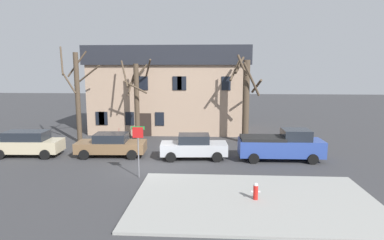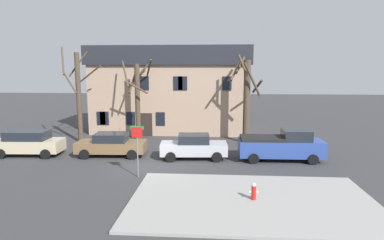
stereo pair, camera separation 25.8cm
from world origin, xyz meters
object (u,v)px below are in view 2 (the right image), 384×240
(car_beige_wagon, at_px, (29,143))
(pickup_truck_blue, at_px, (281,145))
(building_main, at_px, (171,89))
(tree_bare_mid, at_px, (137,98))
(street_sign_pole, at_px, (137,142))
(bicycle_leaning, at_px, (122,135))
(tree_bare_near, at_px, (78,94))
(car_silver_sedan, at_px, (194,147))
(car_brown_sedan, at_px, (111,144))
(fire_hydrant, at_px, (254,191))
(tree_bare_far, at_px, (246,97))

(car_beige_wagon, distance_m, pickup_truck_blue, 17.50)
(building_main, relative_size, tree_bare_mid, 2.19)
(street_sign_pole, height_order, bicycle_leaning, street_sign_pole)
(tree_bare_near, distance_m, street_sign_pole, 11.15)
(tree_bare_near, bearing_deg, car_silver_sedan, -24.43)
(car_brown_sedan, height_order, fire_hydrant, car_brown_sedan)
(street_sign_pole, bearing_deg, fire_hydrant, -26.81)
(tree_bare_mid, height_order, car_beige_wagon, tree_bare_mid)
(street_sign_pole, xyz_separation_m, bicycle_leaning, (-3.69, 9.71, -1.67))
(tree_bare_near, distance_m, pickup_truck_blue, 16.52)
(tree_bare_far, distance_m, pickup_truck_blue, 6.20)
(tree_bare_mid, distance_m, car_beige_wagon, 9.09)
(car_brown_sedan, xyz_separation_m, street_sign_pole, (2.92, -4.41, 1.22))
(building_main, height_order, car_brown_sedan, building_main)
(tree_bare_near, relative_size, car_brown_sedan, 1.62)
(pickup_truck_blue, xyz_separation_m, fire_hydrant, (-2.61, -7.23, -0.48))
(tree_bare_near, xyz_separation_m, tree_bare_mid, (4.57, 1.37, -0.39))
(car_silver_sedan, relative_size, pickup_truck_blue, 0.82)
(pickup_truck_blue, bearing_deg, car_brown_sedan, 178.65)
(tree_bare_near, xyz_separation_m, fire_hydrant, (13.02, -11.64, -3.50))
(tree_bare_far, relative_size, bicycle_leaning, 4.11)
(street_sign_pole, bearing_deg, car_silver_sedan, 54.86)
(car_silver_sedan, bearing_deg, fire_hydrant, -65.71)
(car_brown_sedan, bearing_deg, street_sign_pole, -56.46)
(car_silver_sedan, bearing_deg, tree_bare_near, 155.57)
(tree_bare_near, bearing_deg, fire_hydrant, -41.79)
(tree_bare_mid, bearing_deg, tree_bare_far, -3.56)
(bicycle_leaning, bearing_deg, fire_hydrant, -52.52)
(building_main, height_order, street_sign_pole, building_main)
(car_brown_sedan, bearing_deg, fire_hydrant, -39.66)
(building_main, xyz_separation_m, tree_bare_mid, (-2.29, -4.76, -0.49))
(bicycle_leaning, bearing_deg, tree_bare_near, -159.84)
(pickup_truck_blue, bearing_deg, car_silver_sedan, -179.68)
(tree_bare_mid, height_order, bicycle_leaning, tree_bare_mid)
(car_silver_sedan, bearing_deg, tree_bare_mid, 131.86)
(car_beige_wagon, distance_m, street_sign_pole, 9.73)
(building_main, distance_m, bicycle_leaning, 7.22)
(building_main, relative_size, tree_bare_near, 1.92)
(fire_hydrant, bearing_deg, car_brown_sedan, 140.34)
(car_silver_sedan, distance_m, bicycle_leaning, 8.66)
(tree_bare_far, xyz_separation_m, pickup_truck_blue, (1.91, -5.21, -2.76))
(bicycle_leaning, bearing_deg, building_main, 53.53)
(building_main, relative_size, car_silver_sedan, 3.29)
(tree_bare_far, bearing_deg, tree_bare_mid, 176.44)
(car_beige_wagon, height_order, street_sign_pole, street_sign_pole)
(building_main, bearing_deg, fire_hydrant, -70.87)
(car_beige_wagon, bearing_deg, bicycle_leaning, 48.01)
(tree_bare_far, bearing_deg, car_beige_wagon, -161.38)
(car_brown_sedan, xyz_separation_m, fire_hydrant, (9.06, -7.51, -0.29))
(tree_bare_far, relative_size, car_brown_sedan, 1.48)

